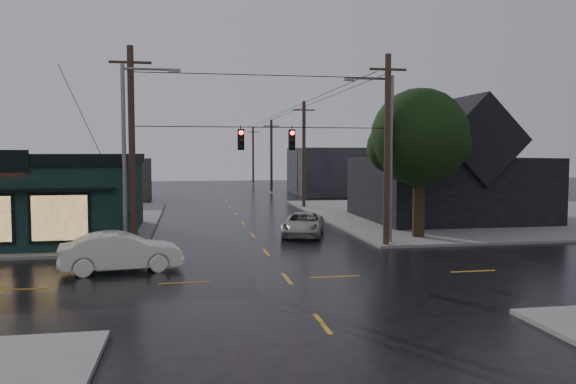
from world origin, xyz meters
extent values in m
plane|color=black|center=(0.00, 0.00, 0.00)|extent=(160.00, 160.00, 0.00)
cube|color=slate|center=(20.00, 20.00, 0.07)|extent=(28.00, 28.00, 0.15)
cube|color=black|center=(15.00, 17.00, 2.40)|extent=(12.00, 11.00, 4.50)
cylinder|color=black|center=(9.34, 8.87, 2.39)|extent=(0.70, 0.70, 4.49)
sphere|color=black|center=(9.34, 8.87, 5.91)|extent=(5.65, 5.65, 5.65)
cylinder|color=black|center=(0.00, 6.50, 6.30)|extent=(13.00, 0.04, 0.04)
cube|color=#3B2D2B|center=(-14.00, 40.00, 2.20)|extent=(12.00, 10.00, 4.40)
cube|color=#232328|center=(16.00, 45.00, 2.80)|extent=(14.00, 12.00, 5.60)
imported|color=white|center=(-6.65, 2.65, 0.83)|extent=(5.25, 2.55, 1.66)
imported|color=#B1ACA3|center=(2.98, 11.28, 0.70)|extent=(3.65, 5.47, 1.39)
camera|label=1|loc=(-3.84, -21.70, 5.01)|focal=35.00mm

